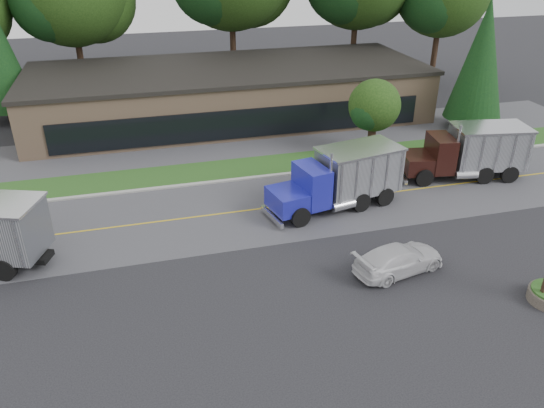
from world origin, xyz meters
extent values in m
plane|color=#303035|center=(0.00, 0.00, 0.00)|extent=(140.00, 140.00, 0.00)
cube|color=#5D5D63|center=(0.00, 9.00, 0.00)|extent=(60.00, 8.00, 0.02)
cube|color=gold|center=(0.00, 9.00, 0.00)|extent=(60.00, 0.12, 0.01)
cube|color=#9E9E99|center=(0.00, 13.20, 0.00)|extent=(60.00, 0.30, 0.12)
cube|color=#25521C|center=(0.00, 15.00, 0.00)|extent=(60.00, 3.40, 0.03)
cube|color=#5D5D63|center=(0.00, 20.00, 0.00)|extent=(60.00, 7.00, 0.02)
cube|color=tan|center=(2.00, 26.00, 2.00)|extent=(32.00, 12.00, 4.00)
cylinder|color=#382619|center=(-10.00, 34.00, 2.65)|extent=(0.56, 0.56, 5.31)
sphere|color=#17330E|center=(-8.18, 35.21, 8.65)|extent=(7.28, 7.28, 7.28)
sphere|color=black|center=(-11.52, 33.09, 8.95)|extent=(6.67, 6.67, 6.67)
cylinder|color=#382619|center=(4.00, 34.00, 3.04)|extent=(0.56, 0.56, 6.08)
cylinder|color=#382619|center=(16.00, 33.00, 2.93)|extent=(0.56, 0.56, 5.85)
cylinder|color=#382619|center=(24.00, 31.00, 2.52)|extent=(0.56, 0.56, 5.04)
cylinder|color=#382619|center=(-16.00, 30.00, 0.50)|extent=(0.44, 0.44, 1.00)
cylinder|color=#382619|center=(20.00, 18.00, 0.50)|extent=(0.44, 0.44, 1.00)
cone|color=black|center=(20.00, 18.00, 5.51)|extent=(4.41, 4.41, 9.02)
cylinder|color=#382619|center=(10.00, 15.00, 0.98)|extent=(0.56, 0.56, 1.95)
sphere|color=#17330E|center=(10.00, 15.00, 3.62)|extent=(3.57, 3.57, 3.57)
sphere|color=#17330E|center=(10.67, 15.45, 3.18)|extent=(2.68, 2.68, 2.68)
sphere|color=black|center=(9.44, 14.67, 3.29)|extent=(2.45, 2.45, 2.45)
cylinder|color=black|center=(-12.63, 7.82, 0.57)|extent=(1.15, 0.71, 1.10)
cube|color=black|center=(4.88, 8.24, 0.57)|extent=(7.59, 2.45, 0.28)
cube|color=#1D1FA1|center=(1.66, 7.61, 1.12)|extent=(2.22, 2.61, 1.10)
cube|color=#1D1FA1|center=(3.11, 7.89, 1.72)|extent=(1.75, 2.61, 2.20)
cube|color=black|center=(2.54, 7.78, 2.12)|extent=(0.47, 2.07, 0.90)
cube|color=silver|center=(6.16, 8.50, 2.02)|extent=(4.91, 3.33, 2.50)
cube|color=silver|center=(6.16, 8.50, 3.32)|extent=(5.09, 3.51, 0.12)
cylinder|color=black|center=(1.60, 8.77, 0.57)|extent=(1.15, 0.56, 1.10)
cylinder|color=black|center=(2.04, 6.51, 0.57)|extent=(1.15, 0.56, 1.10)
cylinder|color=black|center=(6.26, 9.69, 0.57)|extent=(1.15, 0.56, 1.10)
cylinder|color=black|center=(6.71, 7.43, 0.57)|extent=(1.15, 0.56, 1.10)
cube|color=black|center=(14.28, 9.95, 0.57)|extent=(7.56, 2.24, 0.28)
cube|color=black|center=(11.07, 10.49, 1.12)|extent=(2.15, 2.57, 1.10)
cube|color=black|center=(12.52, 10.24, 1.72)|extent=(1.69, 2.58, 2.20)
cube|color=black|center=(11.95, 10.34, 2.12)|extent=(0.41, 2.08, 0.90)
cube|color=silver|center=(15.57, 9.73, 2.02)|extent=(4.84, 3.21, 2.50)
cube|color=silver|center=(15.57, 9.73, 3.32)|extent=(5.01, 3.38, 0.12)
cylinder|color=black|center=(11.42, 11.60, 0.57)|extent=(1.14, 0.53, 1.10)
cylinder|color=black|center=(11.04, 9.33, 0.57)|extent=(1.14, 0.53, 1.10)
cylinder|color=black|center=(16.08, 10.81, 0.57)|extent=(1.14, 0.53, 1.10)
cylinder|color=black|center=(15.70, 8.54, 0.57)|extent=(1.14, 0.53, 1.10)
imported|color=silver|center=(5.20, 1.32, 0.66)|extent=(4.82, 2.78, 1.32)
camera|label=1|loc=(-5.91, -17.15, 14.34)|focal=35.00mm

